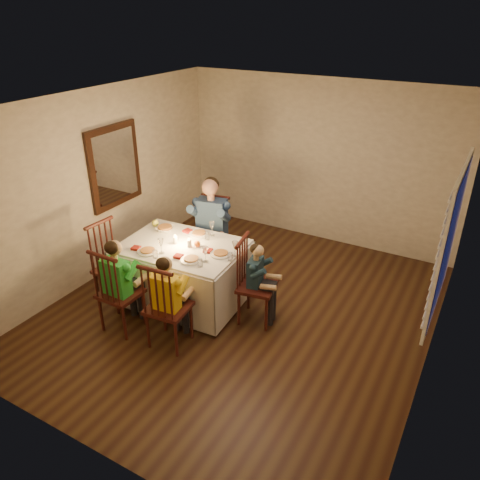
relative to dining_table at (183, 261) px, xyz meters
The scene contains 26 objects.
ground 0.99m from the dining_table, 10.10° to the left, with size 5.00×5.00×0.00m, color black.
wall_left 1.63m from the dining_table, behind, with size 0.02×5.00×2.60m, color beige.
wall_right 3.13m from the dining_table, ahead, with size 0.02×5.00×2.60m, color beige.
wall_back 2.85m from the dining_table, 73.33° to the left, with size 4.50×0.02×2.60m, color beige.
ceiling 2.18m from the dining_table, 10.10° to the left, with size 5.00×5.00×0.00m, color white.
dining_table is the anchor object (origin of this frame).
chair_adult 1.04m from the dining_table, 97.23° to the left, with size 0.45×0.43×1.10m, color #3A120F, non-canonical shape.
chair_near_left 1.08m from the dining_table, 108.35° to the right, with size 0.45×0.43×1.10m, color #3A120F, non-canonical shape.
chair_near_right 1.08m from the dining_table, 64.88° to the right, with size 0.45×0.43×1.10m, color #3A120F, non-canonical shape.
chair_end 1.20m from the dining_table, ahead, with size 0.45×0.43×1.10m, color #3A120F, non-canonical shape.
chair_extra 1.04m from the dining_table, 145.59° to the right, with size 0.46×0.44×1.13m, color #3A120F, non-canonical shape.
adult 1.04m from the dining_table, 97.23° to the left, with size 0.55×0.51×1.42m, color navy, non-canonical shape.
child_green 1.08m from the dining_table, 108.35° to the right, with size 0.42×0.39×1.19m, color green, non-canonical shape.
child_yellow 1.08m from the dining_table, 64.88° to the right, with size 0.40×0.37×1.15m, color yellow, non-canonical shape.
child_teal 1.20m from the dining_table, ahead, with size 0.34×0.31×1.05m, color #1A3242, non-canonical shape.
setting_adult 0.44m from the dining_table, 86.69° to the left, with size 0.26×0.26×0.02m, color silver.
setting_green 0.50m from the dining_table, 125.74° to the right, with size 0.26×0.26×0.02m, color silver.
setting_yellow 0.49m from the dining_table, 38.99° to the right, with size 0.26×0.26×0.02m, color silver.
setting_teal 0.61m from the dining_table, ahead, with size 0.26×0.26×0.02m, color silver.
candle_left 0.30m from the dining_table, behind, with size 0.06×0.06×0.10m, color white.
candle_right 0.30m from the dining_table, ahead, with size 0.06×0.06×0.10m, color white.
squash 0.76m from the dining_table, 156.13° to the left, with size 0.09×0.09×0.09m, color #FDFE43.
orange_fruit 0.34m from the dining_table, 18.75° to the left, with size 0.08×0.08×0.08m, color orange.
serving_bowl 0.56m from the dining_table, 152.25° to the left, with size 0.24×0.24×0.06m, color silver.
wall_mirror 1.75m from the dining_table, 162.83° to the left, with size 0.06×0.95×1.15m.
window_blinds 3.14m from the dining_table, ahead, with size 0.07×1.34×1.54m.
Camera 1 is at (2.43, -4.36, 3.55)m, focal length 35.00 mm.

